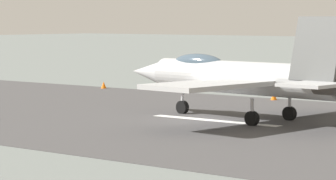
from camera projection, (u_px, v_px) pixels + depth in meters
name	position (u px, v px, depth m)	size (l,w,h in m)	color
ground_plane	(204.00, 120.00, 46.17)	(400.00, 400.00, 0.00)	slate
runway_strip	(204.00, 120.00, 46.16)	(240.00, 26.00, 0.02)	#434243
fighter_jet	(247.00, 77.00, 45.70)	(16.31, 14.84, 5.55)	#B1B3B4
marker_cone_mid	(274.00, 96.00, 57.37)	(0.44, 0.44, 0.55)	orange
marker_cone_far	(104.00, 85.00, 66.94)	(0.44, 0.44, 0.55)	orange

